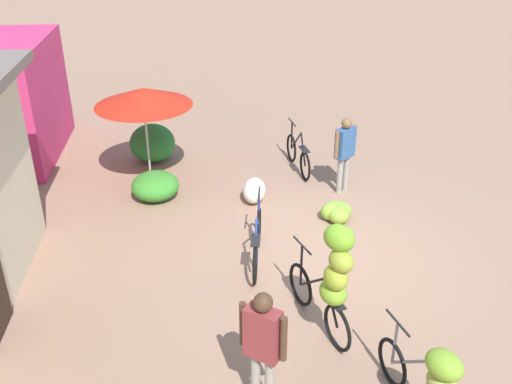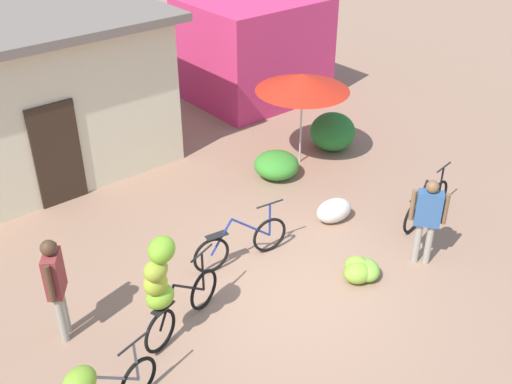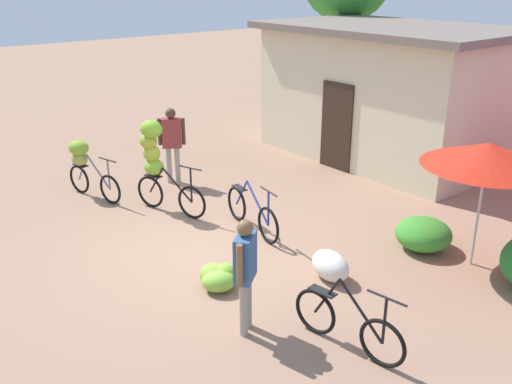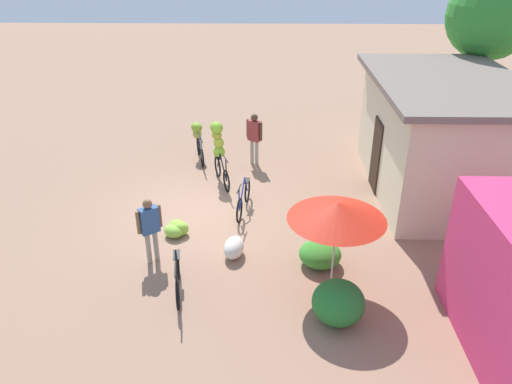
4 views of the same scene
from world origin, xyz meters
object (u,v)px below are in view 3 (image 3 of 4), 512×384
Objects in this scene: bicycle_center_loaded at (252,213)px; banana_pile_on_ground at (218,277)px; building_low at (386,92)px; market_umbrella at (488,155)px; produce_sack at (330,266)px; person_vendor at (245,265)px; bicycle_by_shop at (348,324)px; bicycle_near_pile at (156,158)px; bicycle_leftmost at (84,163)px; person_bystander at (172,138)px.

banana_pile_on_ground is (1.18, -1.57, -0.19)m from bicycle_center_loaded.
building_low is 3.01× the size of market_umbrella.
person_vendor is at bearing -82.77° from produce_sack.
market_umbrella is at bearing 31.78° from bicycle_center_loaded.
bicycle_by_shop is at bearing -53.76° from building_low.
building_low reaches higher than bicycle_by_shop.
banana_pile_on_ground is 0.49× the size of person_vendor.
bicycle_near_pile is at bearing 164.88° from person_vendor.
banana_pile_on_ground is at bearing 0.17° from bicycle_leftmost.
bicycle_near_pile is (-5.02, -2.71, -0.77)m from market_umbrella.
bicycle_by_shop is at bearing 10.05° from banana_pile_on_ground.
market_umbrella is 5.76m from bicycle_near_pile.
produce_sack is at bearing 59.14° from banana_pile_on_ground.
banana_pile_on_ground is at bearing -14.24° from bicycle_near_pile.
bicycle_leftmost is at bearing -105.95° from building_low.
market_umbrella is 1.28× the size of bicycle_leftmost.
bicycle_near_pile is 5.29m from bicycle_by_shop.
building_low is at bearing 105.16° from bicycle_center_loaded.
bicycle_near_pile is at bearing 27.88° from bicycle_leftmost.
bicycle_by_shop is (6.74, 0.39, -0.37)m from bicycle_leftmost.
bicycle_center_loaded is at bearing 176.29° from produce_sack.
person_vendor is (3.70, -7.22, -0.65)m from building_low.
bicycle_leftmost is at bearing -165.12° from produce_sack.
person_bystander is (-1.55, -5.10, -0.58)m from building_low.
building_low is at bearing 110.84° from banana_pile_on_ground.
building_low is 5.68m from market_umbrella.
market_umbrella is 1.14× the size of bicycle_center_loaded.
bicycle_leftmost is (-6.52, -3.51, -1.09)m from market_umbrella.
market_umbrella is at bearing 77.48° from person_vendor.
market_umbrella is 4.32m from banana_pile_on_ground.
market_umbrella reaches higher than bicycle_near_pile.
bicycle_leftmost is 0.99× the size of bicycle_by_shop.
bicycle_leftmost reaches higher than bicycle_center_loaded.
building_low is 8.14m from person_vendor.
bicycle_center_loaded is 3.02m from person_vendor.
bicycle_center_loaded is 3.07m from person_bystander.
produce_sack is at bearing 14.88° from bicycle_leftmost.
building_low reaches higher than bicycle_leftmost.
building_low is at bearing 85.64° from bicycle_near_pile.
market_umbrella is at bearing -36.64° from building_low.
bicycle_leftmost is 5.66m from produce_sack.
bicycle_center_loaded reaches higher than produce_sack.
building_low is 3.83× the size of bicycle_by_shop.
bicycle_near_pile is 1.02× the size of bicycle_center_loaded.
market_umbrella is at bearing 93.90° from bicycle_by_shop.
market_umbrella is (4.55, -3.39, 0.21)m from building_low.
bicycle_center_loaded is at bearing 24.84° from bicycle_leftmost.
produce_sack is 1.93m from person_vendor.
bicycle_by_shop is (3.33, -1.19, -0.01)m from bicycle_center_loaded.
market_umbrella is 1.12× the size of bicycle_near_pile.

